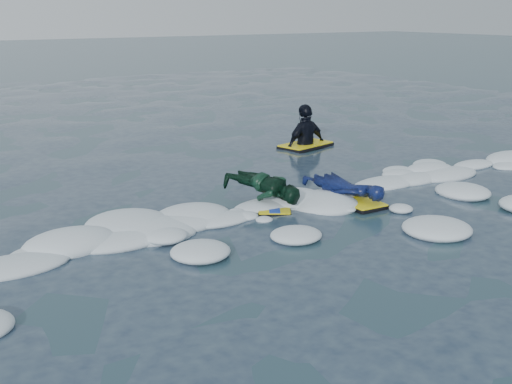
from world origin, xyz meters
The scene contains 5 objects.
ground centered at (0.00, 0.00, 0.00)m, with size 120.00×120.00×0.00m, color #1C3C45.
foam_band centered at (0.00, 1.03, 0.00)m, with size 12.00×3.10×0.30m, color white, non-canonical shape.
prone_woman_unit centered at (1.24, 1.34, 0.19)m, with size 0.77×1.48×0.36m.
prone_child_unit centered at (0.07, 1.76, 0.26)m, with size 0.86×1.37×0.50m.
waiting_rider_unit centered at (3.09, 4.79, 0.03)m, with size 1.30×0.90×1.77m.
Camera 1 is at (-4.98, -5.75, 2.79)m, focal length 45.00 mm.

